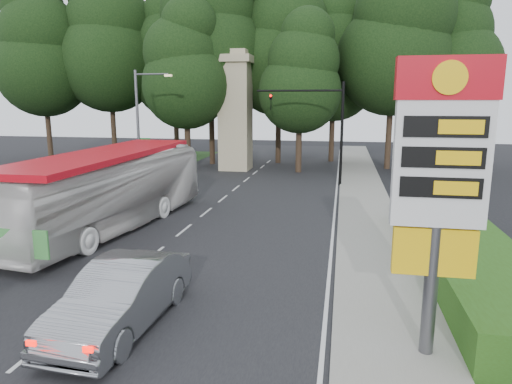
% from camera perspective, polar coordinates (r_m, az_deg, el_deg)
% --- Properties ---
extents(ground, '(120.00, 120.00, 0.00)m').
position_cam_1_polar(ground, '(12.49, -27.10, -18.37)').
color(ground, black).
rests_on(ground, ground).
extents(road_surface, '(14.00, 80.00, 0.02)m').
position_cam_1_polar(road_surface, '(22.39, -8.13, -4.09)').
color(road_surface, black).
rests_on(road_surface, ground).
extents(sidewalk_right, '(3.00, 80.00, 0.12)m').
position_cam_1_polar(sidewalk_right, '(21.27, 14.19, -5.02)').
color(sidewalk_right, gray).
rests_on(sidewalk_right, ground).
extents(grass_verge_left, '(5.00, 50.00, 0.02)m').
position_cam_1_polar(grass_verge_left, '(31.73, -20.99, -0.14)').
color(grass_verge_left, '#193814').
rests_on(grass_verge_left, ground).
extents(hedge, '(3.00, 14.00, 1.20)m').
position_cam_1_polar(hedge, '(17.79, 24.76, -7.17)').
color(hedge, '#2A5015').
rests_on(hedge, ground).
extents(gas_station_pylon, '(2.10, 0.45, 6.85)m').
position_cam_1_polar(gas_station_pylon, '(10.70, 22.03, 2.52)').
color(gas_station_pylon, '#59595E').
rests_on(gas_station_pylon, ground).
extents(traffic_signal_mast, '(6.10, 0.35, 7.20)m').
position_cam_1_polar(traffic_signal_mast, '(32.44, 8.38, 9.04)').
color(traffic_signal_mast, black).
rests_on(traffic_signal_mast, ground).
extents(streetlight_signs, '(2.75, 0.98, 8.00)m').
position_cam_1_polar(streetlight_signs, '(33.53, -14.22, 8.49)').
color(streetlight_signs, '#59595E').
rests_on(streetlight_signs, ground).
extents(monument, '(3.00, 3.00, 10.05)m').
position_cam_1_polar(monument, '(39.46, -2.59, 10.17)').
color(monument, tan).
rests_on(monument, ground).
extents(tree_far_west, '(8.96, 8.96, 17.60)m').
position_cam_1_polar(tree_far_west, '(50.81, -25.22, 15.72)').
color(tree_far_west, '#2D2116').
rests_on(tree_far_west, ground).
extents(tree_west_mid, '(9.80, 9.80, 19.25)m').
position_cam_1_polar(tree_west_mid, '(49.49, -17.99, 17.54)').
color(tree_west_mid, '#2D2116').
rests_on(tree_west_mid, ground).
extents(tree_west_near, '(8.40, 8.40, 16.50)m').
position_cam_1_polar(tree_west_near, '(48.67, -10.22, 16.03)').
color(tree_west_near, '#2D2116').
rests_on(tree_west_near, ground).
extents(tree_center_left, '(10.08, 10.08, 19.80)m').
position_cam_1_polar(tree_center_left, '(43.54, -5.78, 19.37)').
color(tree_center_left, '#2D2116').
rests_on(tree_center_left, ground).
extents(tree_center_right, '(9.24, 9.24, 18.15)m').
position_cam_1_polar(tree_center_right, '(44.11, 2.91, 18.00)').
color(tree_center_right, '#2D2116').
rests_on(tree_center_right, ground).
extents(tree_east_near, '(8.12, 8.12, 15.95)m').
position_cam_1_polar(tree_east_near, '(45.55, 9.75, 15.95)').
color(tree_east_near, '#2D2116').
rests_on(tree_east_near, ground).
extents(tree_east_mid, '(9.52, 9.52, 18.70)m').
position_cam_1_polar(tree_east_mid, '(41.92, 16.92, 18.35)').
color(tree_east_mid, '#2D2116').
rests_on(tree_east_mid, ground).
extents(tree_far_east, '(8.68, 8.68, 17.05)m').
position_cam_1_polar(tree_far_east, '(44.51, 23.24, 16.20)').
color(tree_far_east, '#2D2116').
rests_on(tree_far_east, ground).
extents(tree_monument_left, '(7.28, 7.28, 14.30)m').
position_cam_1_polar(tree_monument_left, '(39.71, -8.81, 15.22)').
color(tree_monument_left, '#2D2116').
rests_on(tree_monument_left, ground).
extents(tree_monument_right, '(6.72, 6.72, 13.20)m').
position_cam_1_polar(tree_monument_right, '(38.11, 5.53, 14.46)').
color(tree_monument_right, '#2D2116').
rests_on(tree_monument_right, ground).
extents(transit_bus, '(4.57, 13.32, 3.64)m').
position_cam_1_polar(transit_bus, '(22.20, -17.95, 0.13)').
color(transit_bus, silver).
rests_on(transit_bus, ground).
extents(sedan_silver, '(2.09, 5.41, 1.76)m').
position_cam_1_polar(sedan_silver, '(12.84, -16.46, -12.34)').
color(sedan_silver, '#94969B').
rests_on(sedan_silver, ground).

